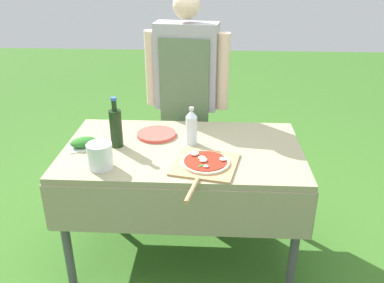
% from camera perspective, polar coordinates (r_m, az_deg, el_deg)
% --- Properties ---
extents(ground_plane, '(12.00, 12.00, 0.00)m').
position_cam_1_polar(ground_plane, '(2.80, -1.17, -14.90)').
color(ground_plane, '#386B23').
extents(prep_table, '(1.41, 0.83, 0.76)m').
position_cam_1_polar(prep_table, '(2.43, -1.30, -2.81)').
color(prep_table, gray).
rests_on(prep_table, ground).
extents(person_cook, '(0.59, 0.24, 1.58)m').
position_cam_1_polar(person_cook, '(2.89, -0.74, 7.57)').
color(person_cook, '#70604C').
rests_on(person_cook, ground).
extents(pizza_on_peel, '(0.39, 0.57, 0.05)m').
position_cam_1_polar(pizza_on_peel, '(2.18, 1.78, -3.16)').
color(pizza_on_peel, tan).
rests_on(pizza_on_peel, prep_table).
extents(oil_bottle, '(0.07, 0.07, 0.30)m').
position_cam_1_polar(oil_bottle, '(2.39, -10.65, 1.95)').
color(oil_bottle, black).
rests_on(oil_bottle, prep_table).
extents(water_bottle, '(0.07, 0.07, 0.23)m').
position_cam_1_polar(water_bottle, '(2.39, -0.08, 2.06)').
color(water_bottle, silver).
rests_on(water_bottle, prep_table).
extents(herb_container, '(0.22, 0.20, 0.06)m').
position_cam_1_polar(herb_container, '(2.46, -14.98, -0.17)').
color(herb_container, silver).
rests_on(herb_container, prep_table).
extents(mixing_tub, '(0.13, 0.13, 0.14)m').
position_cam_1_polar(mixing_tub, '(2.19, -12.79, -1.97)').
color(mixing_tub, silver).
rests_on(mixing_tub, prep_table).
extents(plate_stack, '(0.24, 0.24, 0.02)m').
position_cam_1_polar(plate_stack, '(2.54, -4.99, 1.01)').
color(plate_stack, '#DB4C42').
rests_on(plate_stack, prep_table).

